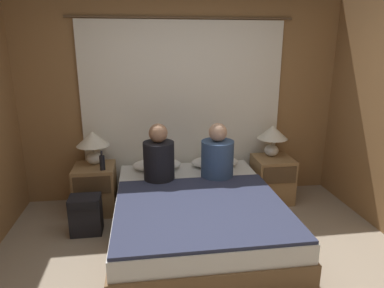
{
  "coord_description": "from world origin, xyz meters",
  "views": [
    {
      "loc": [
        -0.49,
        -2.27,
        1.91
      ],
      "look_at": [
        0.0,
        1.15,
        0.92
      ],
      "focal_mm": 32.0,
      "sensor_mm": 36.0,
      "label": 1
    }
  ],
  "objects_px": {
    "beer_bottle_on_left_stand": "(102,162)",
    "lamp_left": "(93,142)",
    "pillow_left": "(157,165)",
    "lamp_right": "(272,135)",
    "nightstand_left": "(96,189)",
    "person_right_in_bed": "(217,156)",
    "nightstand_right": "(272,179)",
    "bed": "(196,217)",
    "pillow_right": "(215,162)",
    "person_left_in_bed": "(159,158)",
    "backpack_on_floor": "(86,213)"
  },
  "relations": [
    {
      "from": "beer_bottle_on_left_stand",
      "to": "lamp_left",
      "type": "bearing_deg",
      "value": 117.75
    },
    {
      "from": "pillow_left",
      "to": "lamp_right",
      "type": "bearing_deg",
      "value": 0.75
    },
    {
      "from": "nightstand_left",
      "to": "lamp_right",
      "type": "relative_size",
      "value": 1.44
    },
    {
      "from": "lamp_right",
      "to": "pillow_left",
      "type": "relative_size",
      "value": 0.67
    },
    {
      "from": "pillow_left",
      "to": "person_right_in_bed",
      "type": "distance_m",
      "value": 0.78
    },
    {
      "from": "nightstand_right",
      "to": "lamp_right",
      "type": "bearing_deg",
      "value": 90.0
    },
    {
      "from": "bed",
      "to": "pillow_right",
      "type": "bearing_deg",
      "value": 66.33
    },
    {
      "from": "nightstand_right",
      "to": "person_left_in_bed",
      "type": "height_order",
      "value": "person_left_in_bed"
    },
    {
      "from": "nightstand_left",
      "to": "lamp_right",
      "type": "xyz_separation_m",
      "value": [
        2.18,
        0.08,
        0.55
      ]
    },
    {
      "from": "lamp_right",
      "to": "backpack_on_floor",
      "type": "xyz_separation_m",
      "value": [
        -2.22,
        -0.58,
        -0.61
      ]
    },
    {
      "from": "nightstand_left",
      "to": "person_left_in_bed",
      "type": "xyz_separation_m",
      "value": [
        0.74,
        -0.31,
        0.45
      ]
    },
    {
      "from": "lamp_left",
      "to": "lamp_right",
      "type": "height_order",
      "value": "same"
    },
    {
      "from": "bed",
      "to": "person_right_in_bed",
      "type": "bearing_deg",
      "value": 55.36
    },
    {
      "from": "bed",
      "to": "backpack_on_floor",
      "type": "distance_m",
      "value": 1.16
    },
    {
      "from": "nightstand_right",
      "to": "pillow_right",
      "type": "xyz_separation_m",
      "value": [
        -0.73,
        0.07,
        0.24
      ]
    },
    {
      "from": "bed",
      "to": "person_right_in_bed",
      "type": "height_order",
      "value": "person_right_in_bed"
    },
    {
      "from": "pillow_left",
      "to": "person_right_in_bed",
      "type": "xyz_separation_m",
      "value": [
        0.66,
        -0.37,
        0.2
      ]
    },
    {
      "from": "nightstand_left",
      "to": "lamp_right",
      "type": "height_order",
      "value": "lamp_right"
    },
    {
      "from": "lamp_left",
      "to": "bed",
      "type": "bearing_deg",
      "value": -37.42
    },
    {
      "from": "beer_bottle_on_left_stand",
      "to": "pillow_right",
      "type": "bearing_deg",
      "value": 8.71
    },
    {
      "from": "lamp_left",
      "to": "nightstand_right",
      "type": "bearing_deg",
      "value": -2.23
    },
    {
      "from": "nightstand_left",
      "to": "nightstand_right",
      "type": "height_order",
      "value": "same"
    },
    {
      "from": "backpack_on_floor",
      "to": "bed",
      "type": "bearing_deg",
      "value": -12.34
    },
    {
      "from": "pillow_right",
      "to": "person_left_in_bed",
      "type": "relative_size",
      "value": 0.9
    },
    {
      "from": "bed",
      "to": "beer_bottle_on_left_stand",
      "type": "distance_m",
      "value": 1.22
    },
    {
      "from": "lamp_right",
      "to": "pillow_left",
      "type": "height_order",
      "value": "lamp_right"
    },
    {
      "from": "nightstand_right",
      "to": "lamp_left",
      "type": "distance_m",
      "value": 2.25
    },
    {
      "from": "nightstand_right",
      "to": "lamp_right",
      "type": "height_order",
      "value": "lamp_right"
    },
    {
      "from": "pillow_right",
      "to": "beer_bottle_on_left_stand",
      "type": "xyz_separation_m",
      "value": [
        -1.33,
        -0.2,
        0.13
      ]
    },
    {
      "from": "nightstand_right",
      "to": "pillow_left",
      "type": "distance_m",
      "value": 1.47
    },
    {
      "from": "nightstand_right",
      "to": "person_right_in_bed",
      "type": "height_order",
      "value": "person_right_in_bed"
    },
    {
      "from": "bed",
      "to": "lamp_left",
      "type": "xyz_separation_m",
      "value": [
        -1.09,
        0.83,
        0.61
      ]
    },
    {
      "from": "person_right_in_bed",
      "to": "bed",
      "type": "bearing_deg",
      "value": -124.64
    },
    {
      "from": "nightstand_right",
      "to": "person_left_in_bed",
      "type": "bearing_deg",
      "value": -167.95
    },
    {
      "from": "nightstand_right",
      "to": "beer_bottle_on_left_stand",
      "type": "relative_size",
      "value": 2.51
    },
    {
      "from": "nightstand_right",
      "to": "pillow_left",
      "type": "relative_size",
      "value": 0.97
    },
    {
      "from": "nightstand_left",
      "to": "pillow_left",
      "type": "relative_size",
      "value": 0.97
    },
    {
      "from": "nightstand_right",
      "to": "backpack_on_floor",
      "type": "relative_size",
      "value": 1.37
    },
    {
      "from": "pillow_right",
      "to": "backpack_on_floor",
      "type": "relative_size",
      "value": 1.42
    },
    {
      "from": "nightstand_left",
      "to": "pillow_left",
      "type": "bearing_deg",
      "value": 5.14
    },
    {
      "from": "nightstand_right",
      "to": "backpack_on_floor",
      "type": "distance_m",
      "value": 2.27
    },
    {
      "from": "bed",
      "to": "beer_bottle_on_left_stand",
      "type": "xyz_separation_m",
      "value": [
        -0.97,
        0.61,
        0.43
      ]
    },
    {
      "from": "pillow_left",
      "to": "pillow_right",
      "type": "xyz_separation_m",
      "value": [
        0.71,
        0.0,
        0.0
      ]
    },
    {
      "from": "lamp_left",
      "to": "person_left_in_bed",
      "type": "bearing_deg",
      "value": -27.76
    },
    {
      "from": "lamp_right",
      "to": "person_left_in_bed",
      "type": "xyz_separation_m",
      "value": [
        -1.43,
        -0.39,
        -0.1
      ]
    },
    {
      "from": "pillow_right",
      "to": "bed",
      "type": "bearing_deg",
      "value": -113.67
    },
    {
      "from": "nightstand_left",
      "to": "beer_bottle_on_left_stand",
      "type": "bearing_deg",
      "value": -49.64
    },
    {
      "from": "person_right_in_bed",
      "to": "nightstand_left",
      "type": "bearing_deg",
      "value": 167.61
    },
    {
      "from": "nightstand_left",
      "to": "person_left_in_bed",
      "type": "relative_size",
      "value": 0.87
    },
    {
      "from": "nightstand_left",
      "to": "person_right_in_bed",
      "type": "distance_m",
      "value": 1.49
    }
  ]
}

